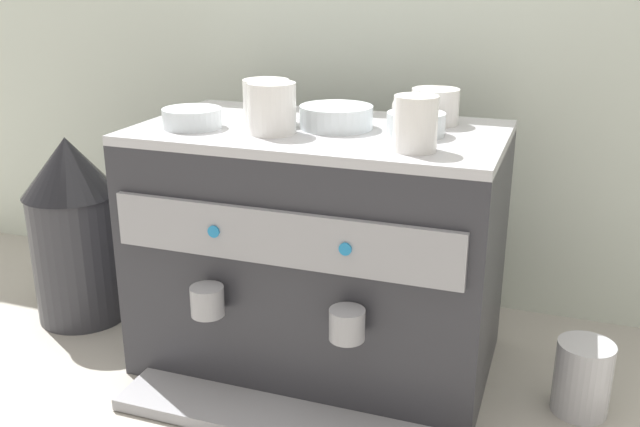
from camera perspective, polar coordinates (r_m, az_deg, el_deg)
name	(u,v)px	position (r m, az deg, el deg)	size (l,w,h in m)	color
ground_plane	(320,355)	(1.41, 0.00, -11.31)	(4.00, 4.00, 0.00)	#9E998E
tiled_backsplash_wall	(376,36)	(1.56, 4.47, 14.01)	(2.80, 0.03, 1.16)	silver
espresso_machine	(319,250)	(1.31, -0.07, -2.94)	(0.64, 0.48, 0.45)	#2D2D33
ceramic_cup_0	(267,101)	(1.29, -4.29, 9.01)	(0.08, 0.12, 0.08)	white
ceramic_cup_1	(272,108)	(1.20, -3.86, 8.47)	(0.08, 0.13, 0.08)	white
ceramic_cup_2	(433,106)	(1.29, 9.03, 8.48)	(0.12, 0.08, 0.06)	white
ceramic_cup_3	(414,123)	(1.09, 7.57, 7.22)	(0.08, 0.10, 0.08)	white
ceramic_bowl_0	(415,125)	(1.19, 7.67, 7.07)	(0.10, 0.10, 0.04)	silver
ceramic_bowl_1	(192,118)	(1.26, -10.21, 7.51)	(0.10, 0.10, 0.03)	silver
ceramic_bowl_2	(336,118)	(1.24, 1.31, 7.70)	(0.13, 0.13, 0.04)	silver
coffee_grinder	(75,228)	(1.57, -19.04, -1.11)	(0.20, 0.20, 0.39)	#333338
milk_pitcher	(583,378)	(1.30, 20.31, -12.24)	(0.09, 0.09, 0.13)	#B7B7BC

